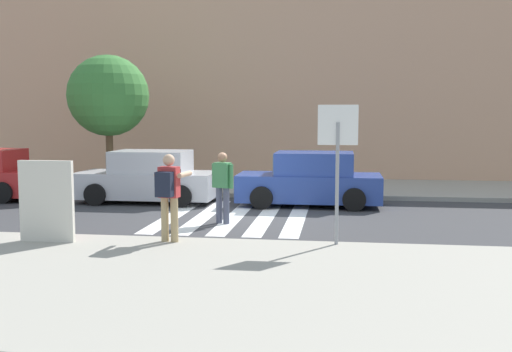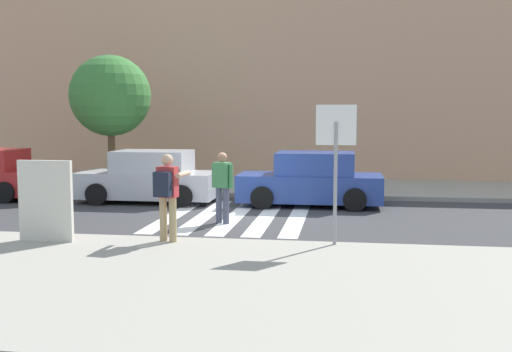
{
  "view_description": "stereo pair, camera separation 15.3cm",
  "coord_description": "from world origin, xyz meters",
  "views": [
    {
      "loc": [
        2.65,
        -14.87,
        2.65
      ],
      "look_at": [
        0.6,
        -0.2,
        1.1
      ],
      "focal_mm": 42.0,
      "sensor_mm": 36.0,
      "label": 1
    },
    {
      "loc": [
        2.8,
        -14.85,
        2.65
      ],
      "look_at": [
        0.6,
        -0.2,
        1.1
      ],
      "focal_mm": 42.0,
      "sensor_mm": 36.0,
      "label": 2
    }
  ],
  "objects": [
    {
      "name": "ground_plane",
      "position": [
        0.0,
        0.0,
        0.0
      ],
      "size": [
        120.0,
        120.0,
        0.0
      ],
      "primitive_type": "plane",
      "color": "#38383A"
    },
    {
      "name": "sidewalk_near",
      "position": [
        0.0,
        -6.2,
        0.07
      ],
      "size": [
        60.0,
        6.0,
        0.14
      ],
      "primitive_type": "cube",
      "color": "#9E998C",
      "rests_on": "ground"
    },
    {
      "name": "sidewalk_far",
      "position": [
        0.0,
        6.0,
        0.07
      ],
      "size": [
        60.0,
        4.8,
        0.14
      ],
      "primitive_type": "cube",
      "color": "#9E998C",
      "rests_on": "ground"
    },
    {
      "name": "building_facade_far",
      "position": [
        0.0,
        10.4,
        3.67
      ],
      "size": [
        56.0,
        4.0,
        7.35
      ],
      "primitive_type": "cube",
      "color": "tan",
      "rests_on": "ground"
    },
    {
      "name": "crosswalk_stripe_0",
      "position": [
        -1.6,
        0.2,
        0.0
      ],
      "size": [
        0.44,
        5.2,
        0.01
      ],
      "primitive_type": "cube",
      "color": "silver",
      "rests_on": "ground"
    },
    {
      "name": "crosswalk_stripe_1",
      "position": [
        -0.8,
        0.2,
        0.0
      ],
      "size": [
        0.44,
        5.2,
        0.01
      ],
      "primitive_type": "cube",
      "color": "silver",
      "rests_on": "ground"
    },
    {
      "name": "crosswalk_stripe_2",
      "position": [
        0.0,
        0.2,
        0.0
      ],
      "size": [
        0.44,
        5.2,
        0.01
      ],
      "primitive_type": "cube",
      "color": "silver",
      "rests_on": "ground"
    },
    {
      "name": "crosswalk_stripe_3",
      "position": [
        0.8,
        0.2,
        0.0
      ],
      "size": [
        0.44,
        5.2,
        0.01
      ],
      "primitive_type": "cube",
      "color": "silver",
      "rests_on": "ground"
    },
    {
      "name": "crosswalk_stripe_4",
      "position": [
        1.6,
        0.2,
        0.0
      ],
      "size": [
        0.44,
        5.2,
        0.01
      ],
      "primitive_type": "cube",
      "color": "silver",
      "rests_on": "ground"
    },
    {
      "name": "stop_sign",
      "position": [
        2.61,
        -3.42,
        2.09
      ],
      "size": [
        0.76,
        0.08,
        2.67
      ],
      "color": "gray",
      "rests_on": "sidewalk_near"
    },
    {
      "name": "photographer_with_backpack",
      "position": [
        -0.63,
        -3.67,
        1.17
      ],
      "size": [
        0.64,
        0.89,
        1.72
      ],
      "color": "tan",
      "rests_on": "sidewalk_near"
    },
    {
      "name": "pedestrian_crossing",
      "position": [
        -0.12,
        -0.86,
        0.97
      ],
      "size": [
        0.55,
        0.35,
        1.72
      ],
      "color": "#474C60",
      "rests_on": "ground"
    },
    {
      "name": "parked_car_silver",
      "position": [
        -3.01,
        2.3,
        0.73
      ],
      "size": [
        4.1,
        1.92,
        1.55
      ],
      "color": "#B7BABF",
      "rests_on": "ground"
    },
    {
      "name": "parked_car_blue",
      "position": [
        1.84,
        2.3,
        0.73
      ],
      "size": [
        4.1,
        1.92,
        1.55
      ],
      "color": "#284293",
      "rests_on": "ground"
    },
    {
      "name": "street_tree_west",
      "position": [
        -5.06,
        4.48,
        3.24
      ],
      "size": [
        2.72,
        2.72,
        4.47
      ],
      "color": "brown",
      "rests_on": "sidewalk_far"
    },
    {
      "name": "advertising_board",
      "position": [
        -3.02,
        -3.95,
        0.94
      ],
      "size": [
        1.1,
        0.11,
        1.6
      ],
      "color": "beige",
      "rests_on": "sidewalk_near"
    }
  ]
}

